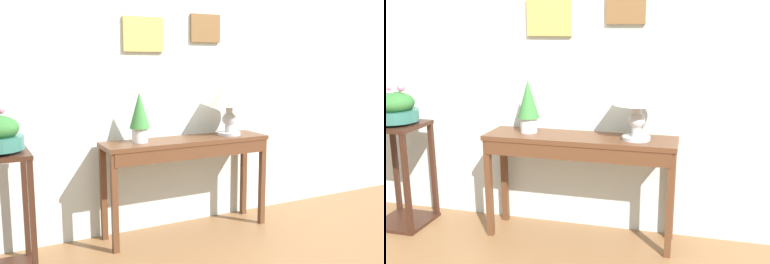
{
  "view_description": "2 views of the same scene",
  "coord_description": "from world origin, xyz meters",
  "views": [
    {
      "loc": [
        -1.53,
        -2.04,
        1.39
      ],
      "look_at": [
        0.14,
        1.17,
        0.82
      ],
      "focal_mm": 41.39,
      "sensor_mm": 36.0,
      "label": 1
    },
    {
      "loc": [
        0.81,
        -1.87,
        1.54
      ],
      "look_at": [
        0.02,
        1.17,
        0.79
      ],
      "focal_mm": 41.37,
      "sensor_mm": 36.0,
      "label": 2
    }
  ],
  "objects": [
    {
      "name": "back_wall_with_art",
      "position": [
        0.0,
        1.36,
        1.4
      ],
      "size": [
        9.0,
        0.13,
        2.8
      ],
      "color": "silver",
      "rests_on": "ground"
    },
    {
      "name": "console_table",
      "position": [
        0.06,
        1.07,
        0.67
      ],
      "size": [
        1.38,
        0.35,
        0.78
      ],
      "color": "#56331E",
      "rests_on": "ground"
    },
    {
      "name": "table_lamp",
      "position": [
        0.46,
        1.09,
        1.13
      ],
      "size": [
        0.34,
        0.34,
        0.5
      ],
      "color": "#B7B7BC",
      "rests_on": "console_table"
    },
    {
      "name": "potted_plant_on_console",
      "position": [
        -0.34,
        1.11,
        1.0
      ],
      "size": [
        0.16,
        0.16,
        0.39
      ],
      "color": "silver",
      "rests_on": "console_table"
    },
    {
      "name": "pedestal_stand_left",
      "position": [
        -1.36,
        0.97,
        0.41
      ],
      "size": [
        0.4,
        0.4,
        0.82
      ],
      "color": "#381E14",
      "rests_on": "ground"
    }
  ]
}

